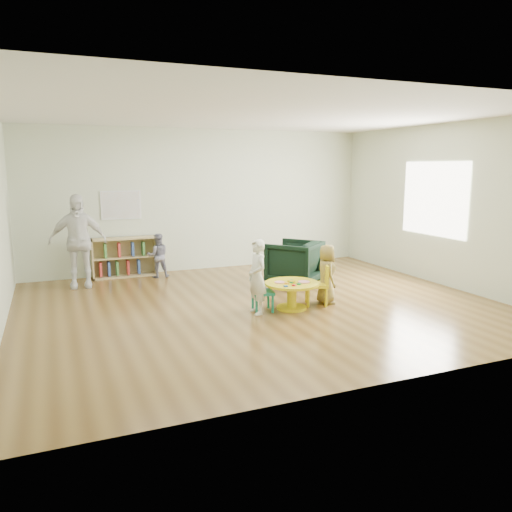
# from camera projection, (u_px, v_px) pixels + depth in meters

# --- Properties ---
(room) EXTENTS (7.10, 7.00, 2.80)m
(room) POSITION_uv_depth(u_px,v_px,m) (262.00, 179.00, 7.21)
(room) COLOR brown
(room) RESTS_ON ground
(activity_table) EXTENTS (0.80, 0.80, 0.44)m
(activity_table) POSITION_uv_depth(u_px,v_px,m) (292.00, 290.00, 7.31)
(activity_table) COLOR yellow
(activity_table) RESTS_ON ground
(kid_chair_left) EXTENTS (0.34, 0.34, 0.55)m
(kid_chair_left) POSITION_uv_depth(u_px,v_px,m) (260.00, 291.00, 7.18)
(kid_chair_left) COLOR #167B5E
(kid_chair_left) RESTS_ON ground
(kid_chair_right) EXTENTS (0.43, 0.43, 0.62)m
(kid_chair_right) POSITION_uv_depth(u_px,v_px,m) (319.00, 283.00, 7.51)
(kid_chair_right) COLOR yellow
(kid_chair_right) RESTS_ON ground
(bookshelf) EXTENTS (1.20, 0.30, 0.75)m
(bookshelf) POSITION_uv_depth(u_px,v_px,m) (124.00, 257.00, 9.46)
(bookshelf) COLOR tan
(bookshelf) RESTS_ON ground
(alphabet_poster) EXTENTS (0.74, 0.01, 0.54)m
(alphabet_poster) POSITION_uv_depth(u_px,v_px,m) (121.00, 205.00, 9.41)
(alphabet_poster) COLOR silver
(alphabet_poster) RESTS_ON ground
(armchair) EXTENTS (1.18, 1.19, 0.78)m
(armchair) POSITION_uv_depth(u_px,v_px,m) (294.00, 262.00, 8.85)
(armchair) COLOR black
(armchair) RESTS_ON ground
(child_left) EXTENTS (0.27, 0.40, 1.07)m
(child_left) POSITION_uv_depth(u_px,v_px,m) (257.00, 277.00, 7.04)
(child_left) COLOR white
(child_left) RESTS_ON ground
(child_right) EXTENTS (0.36, 0.49, 0.91)m
(child_right) POSITION_uv_depth(u_px,v_px,m) (326.00, 274.00, 7.58)
(child_right) COLOR gold
(child_right) RESTS_ON ground
(toddler) EXTENTS (0.44, 0.36, 0.84)m
(toddler) POSITION_uv_depth(u_px,v_px,m) (158.00, 256.00, 9.37)
(toddler) COLOR #171839
(toddler) RESTS_ON ground
(adult_caretaker) EXTENTS (0.98, 0.49, 1.61)m
(adult_caretaker) POSITION_uv_depth(u_px,v_px,m) (78.00, 241.00, 8.54)
(adult_caretaker) COLOR white
(adult_caretaker) RESTS_ON ground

